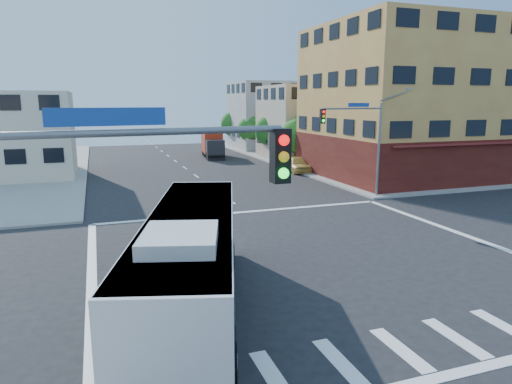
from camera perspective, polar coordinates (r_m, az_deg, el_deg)
name	(u,v)px	position (r m, az deg, el deg)	size (l,w,h in m)	color
ground	(310,258)	(21.35, 6.80, -8.21)	(120.00, 120.00, 0.00)	black
sidewalk_ne	(424,152)	(69.25, 20.28, 4.73)	(50.00, 50.00, 0.15)	gray
corner_building_ne	(416,114)	(46.62, 19.32, 9.15)	(18.10, 15.44, 14.00)	gold
building_east_near	(314,123)	(58.19, 7.25, 8.61)	(12.06, 10.06, 9.00)	tan
building_east_far	(273,115)	(70.96, 2.14, 9.55)	(12.06, 10.06, 10.00)	#A7A7A2
building_west	(4,135)	(48.77, -28.98, 6.22)	(12.06, 10.06, 8.00)	beige
signal_mast_ne	(361,131)	(33.93, 12.96, 7.40)	(7.91, 1.13, 8.07)	slate
signal_mast_sw	(96,236)	(7.68, -19.35, -5.27)	(7.91, 1.01, 8.07)	slate
street_tree_a	(297,134)	(50.60, 5.11, 7.23)	(3.60, 3.60, 5.53)	#372214
street_tree_b	(270,129)	(57.95, 1.82, 7.93)	(3.80, 3.80, 5.79)	#372214
street_tree_c	(250,128)	(65.48, -0.73, 8.06)	(3.40, 3.40, 5.29)	#372214
street_tree_d	(234,122)	(73.07, -2.76, 8.71)	(4.00, 4.00, 6.03)	#372214
transit_bus	(192,261)	(15.48, -8.01, -8.57)	(6.23, 13.12, 3.81)	black
box_truck	(213,144)	(59.39, -5.45, 5.93)	(3.12, 7.76, 3.40)	black
parked_car	(297,164)	(46.85, 5.11, 3.48)	(1.89, 4.69, 1.60)	#DEBB55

